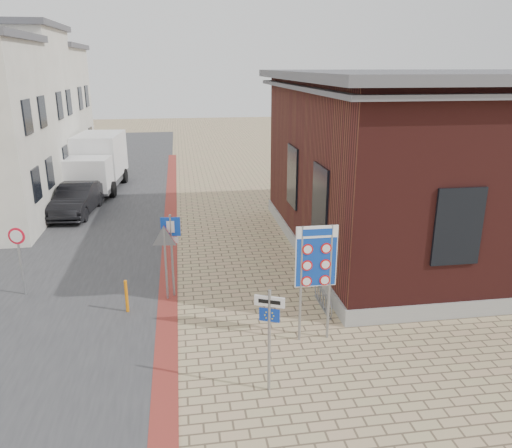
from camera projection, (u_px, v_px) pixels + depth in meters
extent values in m
plane|color=tan|center=(246.00, 354.00, 12.66)|extent=(120.00, 120.00, 0.00)
cube|color=#38383A|center=(103.00, 206.00, 25.98)|extent=(7.00, 60.00, 0.02)
cube|color=maroon|center=(170.00, 233.00, 21.78)|extent=(0.60, 40.00, 0.02)
cube|color=gray|center=(440.00, 237.00, 20.48)|extent=(12.15, 12.15, 0.50)
cube|color=#491A17|center=(449.00, 159.00, 19.49)|extent=(12.00, 12.00, 6.00)
cube|color=#535359|center=(459.00, 75.00, 18.53)|extent=(13.00, 13.00, 0.30)
cube|color=#535359|center=(458.00, 86.00, 18.65)|extent=(12.70, 12.70, 0.15)
cube|color=black|center=(321.00, 202.00, 16.00)|extent=(0.12, 1.60, 2.40)
cube|color=black|center=(293.00, 176.00, 19.77)|extent=(0.12, 1.60, 2.40)
cube|color=black|center=(458.00, 227.00, 13.60)|extent=(1.40, 0.12, 2.20)
cube|color=black|center=(36.00, 184.00, 21.07)|extent=(0.10, 1.10, 1.40)
cube|color=black|center=(50.00, 173.00, 23.33)|extent=(0.10, 1.10, 1.40)
cube|color=black|center=(27.00, 117.00, 20.22)|extent=(0.10, 1.10, 1.40)
cube|color=black|center=(42.00, 112.00, 22.48)|extent=(0.10, 1.10, 1.40)
cube|color=black|center=(66.00, 159.00, 26.72)|extent=(0.10, 1.10, 1.40)
cube|color=black|center=(74.00, 152.00, 28.98)|extent=(0.10, 1.10, 1.40)
cube|color=black|center=(59.00, 106.00, 25.87)|extent=(0.10, 1.10, 1.40)
cube|color=black|center=(69.00, 102.00, 28.12)|extent=(0.10, 1.10, 1.40)
cube|color=beige|center=(29.00, 113.00, 32.44)|extent=(7.00, 6.00, 8.00)
cube|color=#535359|center=(20.00, 46.00, 31.17)|extent=(7.40, 6.40, 0.30)
cube|color=black|center=(85.00, 143.00, 32.37)|extent=(0.10, 1.10, 1.40)
cube|color=black|center=(91.00, 138.00, 34.63)|extent=(0.10, 1.10, 1.40)
cube|color=black|center=(80.00, 98.00, 31.51)|extent=(0.10, 1.10, 1.40)
cube|color=black|center=(87.00, 96.00, 33.77)|extent=(0.10, 1.10, 1.40)
torus|color=slate|center=(329.00, 308.00, 14.46)|extent=(0.04, 0.60, 0.60)
torus|color=slate|center=(326.00, 303.00, 14.74)|extent=(0.04, 0.60, 0.60)
torus|color=slate|center=(323.00, 299.00, 15.03)|extent=(0.04, 0.60, 0.60)
torus|color=slate|center=(320.00, 295.00, 15.31)|extent=(0.04, 0.60, 0.60)
torus|color=slate|center=(318.00, 291.00, 15.59)|extent=(0.04, 0.60, 0.60)
cube|color=slate|center=(323.00, 307.00, 15.11)|extent=(0.08, 1.60, 0.04)
imported|color=black|center=(77.00, 199.00, 24.32)|extent=(2.03, 4.71, 1.51)
cube|color=slate|center=(99.00, 182.00, 29.17)|extent=(2.82, 6.14, 0.28)
cube|color=white|center=(88.00, 174.00, 26.91)|extent=(2.47, 2.07, 1.77)
cube|color=black|center=(83.00, 171.00, 26.02)|extent=(2.10, 0.26, 0.88)
cube|color=white|center=(100.00, 154.00, 29.68)|extent=(2.76, 4.17, 2.43)
cylinder|color=black|center=(70.00, 190.00, 27.43)|extent=(0.35, 0.90, 0.88)
cylinder|color=black|center=(113.00, 189.00, 27.58)|extent=(0.35, 0.90, 0.88)
cylinder|color=black|center=(86.00, 176.00, 30.79)|extent=(0.35, 0.90, 0.88)
cylinder|color=black|center=(124.00, 176.00, 30.94)|extent=(0.35, 0.90, 0.88)
cylinder|color=gray|center=(301.00, 285.00, 12.86)|extent=(0.07, 0.07, 3.19)
cylinder|color=gray|center=(329.00, 283.00, 12.97)|extent=(0.07, 0.07, 3.19)
cube|color=white|center=(316.00, 256.00, 12.68)|extent=(1.09, 0.05, 1.64)
cube|color=#0D39A5|center=(316.00, 256.00, 12.68)|extent=(1.04, 0.05, 1.59)
cube|color=white|center=(317.00, 232.00, 12.48)|extent=(1.04, 0.06, 0.31)
cylinder|color=gray|center=(269.00, 341.00, 10.92)|extent=(0.07, 0.07, 2.47)
cube|color=white|center=(270.00, 301.00, 10.62)|extent=(0.63, 0.31, 0.24)
cube|color=#0F38B7|center=(269.00, 315.00, 10.72)|extent=(0.43, 0.22, 0.30)
cylinder|color=gray|center=(172.00, 256.00, 15.46)|extent=(0.07, 0.07, 2.70)
cube|color=#1041C0|center=(171.00, 227.00, 15.16)|extent=(0.59, 0.10, 0.59)
cube|color=white|center=(171.00, 240.00, 15.29)|extent=(0.43, 0.08, 0.19)
cylinder|color=gray|center=(166.00, 265.00, 15.31)|extent=(0.07, 0.07, 2.31)
cylinder|color=gray|center=(21.00, 262.00, 15.61)|extent=(0.07, 0.07, 2.25)
cylinder|color=red|center=(17.00, 236.00, 15.34)|extent=(0.53, 0.14, 0.53)
cylinder|color=orange|center=(127.00, 296.00, 14.68)|extent=(0.10, 0.10, 1.02)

